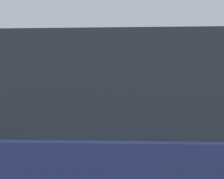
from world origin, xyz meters
The scene contains 4 objects.
parking_meter centered at (0.02, 0.42, 1.17)m, with size 0.15×0.16×1.46m.
pedestrian_at_meter centered at (-0.62, 0.57, 1.14)m, with size 0.72×0.47×1.73m.
parked_sedan_navy centered at (-0.41, -1.17, 0.87)m, with size 4.61×1.84×1.76m.
background_railing centered at (0.00, 2.15, 0.93)m, with size 24.06×0.06×1.07m.
Camera 1 is at (0.02, -4.07, 1.44)m, focal length 60.13 mm.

